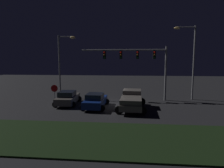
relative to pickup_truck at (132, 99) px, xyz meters
The scene contains 9 objects.
ground_plane 3.14m from the pickup_truck, 135.90° to the left, with size 80.00×80.00×0.00m, color black.
grass_median 7.98m from the pickup_truck, 105.65° to the right, with size 26.50×5.66×0.10m, color black.
pickup_truck is the anchor object (origin of this frame).
car_sedan 7.16m from the pickup_truck, 168.92° to the left, with size 2.64×4.49×1.51m.
car_sedan_far 3.73m from the pickup_truck, behind, with size 2.59×4.46×1.51m.
traffic_signal_gantry 6.17m from the pickup_truck, 81.08° to the left, with size 10.32×0.56×6.50m.
street_lamp_left 11.02m from the pickup_truck, 149.33° to the left, with size 2.28×0.44×7.97m.
street_lamp_right 10.01m from the pickup_truck, 37.53° to the left, with size 2.61×0.44×8.97m.
stop_sign 8.40m from the pickup_truck, behind, with size 0.76×0.08×2.23m.
Camera 1 is at (1.91, -21.25, 4.89)m, focal length 31.15 mm.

